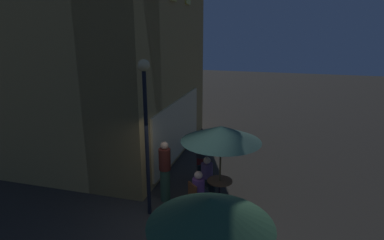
# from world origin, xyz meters

# --- Properties ---
(ground_plane) EXTENTS (60.00, 60.00, 0.00)m
(ground_plane) POSITION_xyz_m (0.00, 0.00, 0.00)
(ground_plane) COLOR #2F2C26
(cafe_building) EXTENTS (7.26, 8.37, 8.42)m
(cafe_building) POSITION_xyz_m (3.07, 4.02, 4.20)
(cafe_building) COLOR tan
(cafe_building) RESTS_ON ground
(street_lamp_near_corner) EXTENTS (0.29, 0.29, 4.14)m
(street_lamp_near_corner) POSITION_xyz_m (0.39, 1.01, 2.76)
(street_lamp_near_corner) COLOR black
(street_lamp_near_corner) RESTS_ON ground
(cafe_table_1) EXTENTS (0.70, 0.70, 0.78)m
(cafe_table_1) POSITION_xyz_m (1.29, -0.74, 0.56)
(cafe_table_1) COLOR black
(cafe_table_1) RESTS_ON ground
(patio_umbrella_0) EXTENTS (2.10, 2.10, 2.26)m
(patio_umbrella_0) POSITION_xyz_m (-2.25, -1.23, 2.01)
(patio_umbrella_0) COLOR black
(patio_umbrella_0) RESTS_ON ground
(patio_umbrella_1) EXTENTS (2.16, 2.16, 2.35)m
(patio_umbrella_1) POSITION_xyz_m (1.29, -0.74, 2.13)
(patio_umbrella_1) COLOR black
(patio_umbrella_1) RESTS_ON ground
(cafe_chair_2) EXTENTS (0.62, 0.62, 0.90)m
(cafe_chair_2) POSITION_xyz_m (1.89, -0.18, 0.55)
(cafe_chair_2) COLOR black
(cafe_chair_2) RESTS_ON ground
(cafe_chair_3) EXTENTS (0.57, 0.57, 0.91)m
(cafe_chair_3) POSITION_xyz_m (0.71, -0.19, 0.54)
(cafe_chair_3) COLOR #603117
(cafe_chair_3) RESTS_ON ground
(patron_seated_1) EXTENTS (0.53, 0.52, 1.20)m
(patron_seated_1) POSITION_xyz_m (1.78, -0.28, 0.69)
(patron_seated_1) COLOR black
(patron_seated_1) RESTS_ON ground
(patron_seated_2) EXTENTS (0.51, 0.50, 1.23)m
(patron_seated_2) POSITION_xyz_m (0.82, -0.29, 0.70)
(patron_seated_2) COLOR #293348
(patron_seated_2) RESTS_ON ground
(patron_standing_3) EXTENTS (0.34, 0.34, 1.80)m
(patron_standing_3) POSITION_xyz_m (1.16, 0.83, 0.91)
(patron_standing_3) COLOR #2C4830
(patron_standing_3) RESTS_ON ground
(patron_standing_4) EXTENTS (0.33, 0.33, 1.67)m
(patron_standing_4) POSITION_xyz_m (2.59, 0.13, 0.85)
(patron_standing_4) COLOR #421114
(patron_standing_4) RESTS_ON ground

